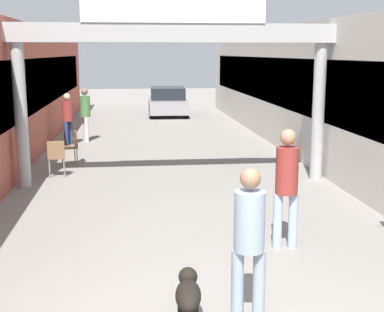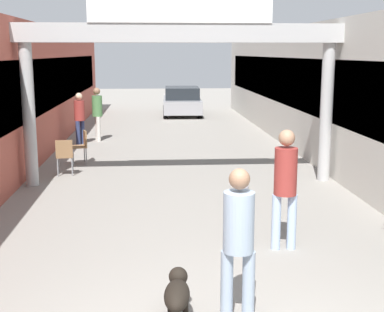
{
  "view_description": "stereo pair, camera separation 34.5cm",
  "coord_description": "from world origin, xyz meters",
  "px_view_note": "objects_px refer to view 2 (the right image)",
  "views": [
    {
      "loc": [
        -0.97,
        -4.56,
        2.95
      ],
      "look_at": [
        0.0,
        3.87,
        1.3
      ],
      "focal_mm": 50.0,
      "sensor_mm": 36.0,
      "label": 1
    },
    {
      "loc": [
        -0.63,
        -4.59,
        2.95
      ],
      "look_at": [
        0.0,
        3.87,
        1.3
      ],
      "focal_mm": 50.0,
      "sensor_mm": 36.0,
      "label": 2
    }
  ],
  "objects_px": {
    "pedestrian_carrying_crate": "(80,115)",
    "cafe_chair_wood_nearer": "(65,154)",
    "bollard_post_metal": "(245,217)",
    "parked_car_silver": "(182,101)",
    "dog_on_leash": "(177,293)",
    "pedestrian_elderly_walking": "(97,110)",
    "pedestrian_with_dog": "(238,235)",
    "pedestrian_companion": "(285,181)",
    "cafe_chair_wood_farther": "(82,144)"
  },
  "relations": [
    {
      "from": "pedestrian_carrying_crate",
      "to": "cafe_chair_wood_nearer",
      "type": "distance_m",
      "value": 4.6
    },
    {
      "from": "bollard_post_metal",
      "to": "parked_car_silver",
      "type": "height_order",
      "value": "parked_car_silver"
    },
    {
      "from": "dog_on_leash",
      "to": "pedestrian_carrying_crate",
      "type": "bearing_deg",
      "value": 102.3
    },
    {
      "from": "pedestrian_elderly_walking",
      "to": "dog_on_leash",
      "type": "bearing_deg",
      "value": -80.54
    },
    {
      "from": "pedestrian_with_dog",
      "to": "bollard_post_metal",
      "type": "xyz_separation_m",
      "value": [
        0.45,
        2.14,
        -0.48
      ]
    },
    {
      "from": "pedestrian_companion",
      "to": "cafe_chair_wood_farther",
      "type": "bearing_deg",
      "value": 120.14
    },
    {
      "from": "bollard_post_metal",
      "to": "cafe_chair_wood_farther",
      "type": "bearing_deg",
      "value": 116.23
    },
    {
      "from": "pedestrian_with_dog",
      "to": "cafe_chair_wood_farther",
      "type": "distance_m",
      "value": 9.24
    },
    {
      "from": "cafe_chair_wood_nearer",
      "to": "cafe_chair_wood_farther",
      "type": "distance_m",
      "value": 1.43
    },
    {
      "from": "bollard_post_metal",
      "to": "pedestrian_elderly_walking",
      "type": "bearing_deg",
      "value": 107.1
    },
    {
      "from": "bollard_post_metal",
      "to": "cafe_chair_wood_nearer",
      "type": "height_order",
      "value": "bollard_post_metal"
    },
    {
      "from": "pedestrian_elderly_walking",
      "to": "parked_car_silver",
      "type": "xyz_separation_m",
      "value": [
        3.27,
        7.5,
        -0.39
      ]
    },
    {
      "from": "pedestrian_carrying_crate",
      "to": "parked_car_silver",
      "type": "xyz_separation_m",
      "value": [
        3.77,
        8.14,
        -0.31
      ]
    },
    {
      "from": "pedestrian_elderly_walking",
      "to": "dog_on_leash",
      "type": "height_order",
      "value": "pedestrian_elderly_walking"
    },
    {
      "from": "bollard_post_metal",
      "to": "cafe_chair_wood_farther",
      "type": "height_order",
      "value": "bollard_post_metal"
    },
    {
      "from": "cafe_chair_wood_farther",
      "to": "parked_car_silver",
      "type": "bearing_deg",
      "value": 73.61
    },
    {
      "from": "dog_on_leash",
      "to": "parked_car_silver",
      "type": "bearing_deg",
      "value": 86.66
    },
    {
      "from": "pedestrian_companion",
      "to": "pedestrian_carrying_crate",
      "type": "distance_m",
      "value": 10.74
    },
    {
      "from": "pedestrian_carrying_crate",
      "to": "cafe_chair_wood_nearer",
      "type": "bearing_deg",
      "value": -87.23
    },
    {
      "from": "cafe_chair_wood_nearer",
      "to": "cafe_chair_wood_farther",
      "type": "xyz_separation_m",
      "value": [
        0.23,
        1.41,
        0.0
      ]
    },
    {
      "from": "pedestrian_companion",
      "to": "parked_car_silver",
      "type": "height_order",
      "value": "pedestrian_companion"
    },
    {
      "from": "pedestrian_with_dog",
      "to": "pedestrian_companion",
      "type": "relative_size",
      "value": 0.94
    },
    {
      "from": "pedestrian_elderly_walking",
      "to": "pedestrian_with_dog",
      "type": "bearing_deg",
      "value": -77.61
    },
    {
      "from": "cafe_chair_wood_farther",
      "to": "pedestrian_with_dog",
      "type": "bearing_deg",
      "value": -72.19
    },
    {
      "from": "dog_on_leash",
      "to": "cafe_chair_wood_farther",
      "type": "bearing_deg",
      "value": 103.8
    },
    {
      "from": "bollard_post_metal",
      "to": "pedestrian_with_dog",
      "type": "bearing_deg",
      "value": -101.86
    },
    {
      "from": "pedestrian_carrying_crate",
      "to": "pedestrian_elderly_walking",
      "type": "xyz_separation_m",
      "value": [
        0.51,
        0.64,
        0.08
      ]
    },
    {
      "from": "pedestrian_with_dog",
      "to": "parked_car_silver",
      "type": "relative_size",
      "value": 0.43
    },
    {
      "from": "dog_on_leash",
      "to": "parked_car_silver",
      "type": "relative_size",
      "value": 0.18
    },
    {
      "from": "pedestrian_companion",
      "to": "pedestrian_elderly_walking",
      "type": "xyz_separation_m",
      "value": [
        -3.81,
        10.47,
        -0.03
      ]
    },
    {
      "from": "cafe_chair_wood_farther",
      "to": "dog_on_leash",
      "type": "bearing_deg",
      "value": -76.2
    },
    {
      "from": "pedestrian_companion",
      "to": "cafe_chair_wood_farther",
      "type": "xyz_separation_m",
      "value": [
        -3.87,
        6.66,
        -0.52
      ]
    },
    {
      "from": "cafe_chair_wood_nearer",
      "to": "pedestrian_companion",
      "type": "bearing_deg",
      "value": -52.06
    },
    {
      "from": "dog_on_leash",
      "to": "bollard_post_metal",
      "type": "height_order",
      "value": "bollard_post_metal"
    },
    {
      "from": "dog_on_leash",
      "to": "cafe_chair_wood_nearer",
      "type": "relative_size",
      "value": 0.84
    },
    {
      "from": "pedestrian_carrying_crate",
      "to": "cafe_chair_wood_farther",
      "type": "distance_m",
      "value": 3.23
    },
    {
      "from": "pedestrian_with_dog",
      "to": "pedestrian_carrying_crate",
      "type": "relative_size",
      "value": 1.04
    },
    {
      "from": "cafe_chair_wood_farther",
      "to": "parked_car_silver",
      "type": "xyz_separation_m",
      "value": [
        3.33,
        11.31,
        0.1
      ]
    },
    {
      "from": "pedestrian_with_dog",
      "to": "pedestrian_carrying_crate",
      "type": "bearing_deg",
      "value": 105.31
    },
    {
      "from": "pedestrian_companion",
      "to": "dog_on_leash",
      "type": "distance_m",
      "value": 2.81
    },
    {
      "from": "pedestrian_carrying_crate",
      "to": "parked_car_silver",
      "type": "height_order",
      "value": "pedestrian_carrying_crate"
    },
    {
      "from": "dog_on_leash",
      "to": "cafe_chair_wood_farther",
      "type": "height_order",
      "value": "cafe_chair_wood_farther"
    },
    {
      "from": "pedestrian_companion",
      "to": "parked_car_silver",
      "type": "relative_size",
      "value": 0.45
    },
    {
      "from": "bollard_post_metal",
      "to": "parked_car_silver",
      "type": "xyz_separation_m",
      "value": [
        0.05,
        17.95,
        0.12
      ]
    },
    {
      "from": "dog_on_leash",
      "to": "bollard_post_metal",
      "type": "distance_m",
      "value": 2.41
    },
    {
      "from": "pedestrian_carrying_crate",
      "to": "pedestrian_with_dog",
      "type": "bearing_deg",
      "value": -74.69
    },
    {
      "from": "pedestrian_with_dog",
      "to": "dog_on_leash",
      "type": "height_order",
      "value": "pedestrian_with_dog"
    },
    {
      "from": "pedestrian_with_dog",
      "to": "parked_car_silver",
      "type": "bearing_deg",
      "value": 88.57
    },
    {
      "from": "pedestrian_companion",
      "to": "pedestrian_carrying_crate",
      "type": "height_order",
      "value": "pedestrian_companion"
    },
    {
      "from": "cafe_chair_wood_nearer",
      "to": "dog_on_leash",
      "type": "bearing_deg",
      "value": -72.08
    }
  ]
}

